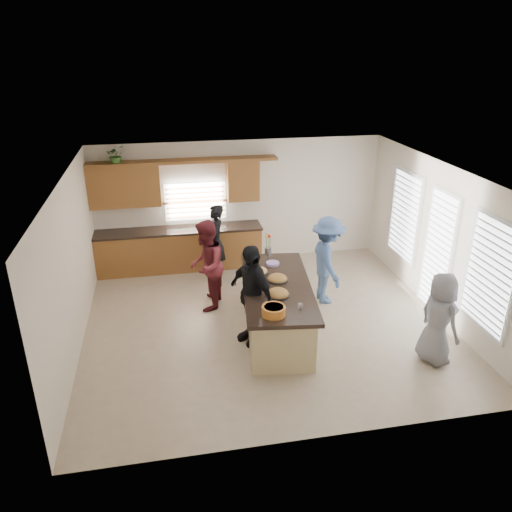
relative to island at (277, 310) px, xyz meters
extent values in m
plane|color=tan|center=(-0.10, 0.38, -0.45)|extent=(6.50, 6.50, 0.00)
cube|color=silver|center=(-0.10, 3.38, 0.95)|extent=(6.50, 0.02, 2.80)
cube|color=silver|center=(-0.10, -2.62, 0.95)|extent=(6.50, 0.02, 2.80)
cube|color=silver|center=(-3.35, 0.38, 0.95)|extent=(0.02, 6.00, 2.80)
cube|color=silver|center=(3.15, 0.38, 0.95)|extent=(0.02, 6.00, 2.80)
cube|color=white|center=(-0.10, 0.38, 2.35)|extent=(6.50, 6.00, 0.02)
cube|color=brown|center=(-1.53, 3.07, 0.00)|extent=(3.65, 0.62, 0.90)
cube|color=black|center=(-1.53, 3.07, 0.47)|extent=(3.70, 0.65, 0.05)
cube|color=brown|center=(-2.60, 3.20, 1.50)|extent=(1.50, 0.36, 0.90)
cube|color=brown|center=(-0.05, 3.20, 1.50)|extent=(0.70, 0.36, 0.90)
cube|color=brown|center=(-1.33, 3.20, 1.98)|extent=(4.05, 0.40, 0.06)
cube|color=brown|center=(-1.10, 3.34, 1.02)|extent=(1.35, 0.08, 0.85)
cube|color=white|center=(3.12, 1.68, 0.97)|extent=(0.06, 1.10, 1.75)
cube|color=white|center=(3.12, 0.28, 0.72)|extent=(0.06, 0.85, 2.25)
cube|color=white|center=(3.12, -1.22, 0.97)|extent=(0.06, 1.10, 1.75)
cube|color=tan|center=(0.00, 0.00, -0.01)|extent=(1.31, 2.61, 0.88)
cube|color=black|center=(0.00, 0.00, 0.46)|extent=(1.48, 2.82, 0.07)
cube|color=black|center=(0.00, 0.00, -0.41)|extent=(1.22, 2.52, 0.08)
cylinder|color=black|center=(-0.07, -0.39, 0.51)|extent=(0.40, 0.40, 0.02)
ellipsoid|color=#BB873A|center=(-0.07, -0.39, 0.53)|extent=(0.36, 0.36, 0.16)
cylinder|color=black|center=(0.05, 0.15, 0.51)|extent=(0.38, 0.38, 0.02)
ellipsoid|color=#BB873A|center=(0.05, 0.15, 0.53)|extent=(0.34, 0.34, 0.15)
cylinder|color=black|center=(-0.21, 0.52, 0.51)|extent=(0.32, 0.32, 0.02)
ellipsoid|color=tan|center=(-0.21, 0.52, 0.53)|extent=(0.29, 0.29, 0.13)
cylinder|color=orange|center=(-0.28, -1.00, 0.57)|extent=(0.36, 0.36, 0.14)
cylinder|color=beige|center=(-0.28, -1.00, 0.62)|extent=(0.30, 0.30, 0.04)
cylinder|color=white|center=(0.16, -0.90, 0.54)|extent=(0.08, 0.08, 0.09)
cylinder|color=#A68AC9|center=(0.10, 0.80, 0.52)|extent=(0.25, 0.25, 0.05)
cylinder|color=silver|center=(0.11, 1.25, 0.58)|extent=(0.13, 0.13, 0.17)
imported|color=#427A30|center=(-2.70, 3.20, 2.16)|extent=(0.43, 0.39, 0.42)
imported|color=black|center=(-0.78, 2.43, 0.37)|extent=(0.43, 0.62, 1.65)
imported|color=maroon|center=(-1.10, 1.15, 0.43)|extent=(0.87, 1.01, 1.76)
imported|color=black|center=(-0.48, -0.17, 0.44)|extent=(0.88, 1.12, 1.78)
imported|color=#3F5A8A|center=(1.22, 0.97, 0.42)|extent=(0.66, 1.13, 1.75)
imported|color=slate|center=(2.31, -1.31, 0.32)|extent=(0.65, 0.85, 1.55)
camera|label=1|loc=(-1.79, -7.43, 4.33)|focal=35.00mm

